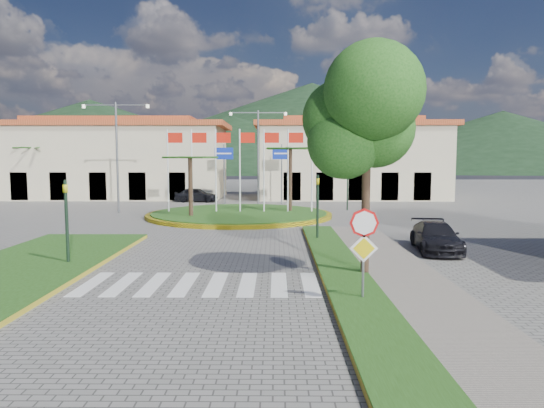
{
  "coord_description": "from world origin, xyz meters",
  "views": [
    {
      "loc": [
        2.5,
        -11.1,
        4.0
      ],
      "look_at": [
        2.35,
        8.0,
        2.19
      ],
      "focal_mm": 32.0,
      "sensor_mm": 36.0,
      "label": 1
    }
  ],
  "objects_px": {
    "car_dark_a": "(196,195)",
    "car_dark_b": "(291,194)",
    "white_van": "(197,194)",
    "roundabout_island": "(240,214)",
    "car_side_right": "(436,237)",
    "stop_sign": "(364,240)",
    "deciduous_tree": "(367,122)"
  },
  "relations": [
    {
      "from": "roundabout_island",
      "to": "white_van",
      "type": "relative_size",
      "value": 3.3
    },
    {
      "from": "deciduous_tree",
      "to": "white_van",
      "type": "height_order",
      "value": "deciduous_tree"
    },
    {
      "from": "white_van",
      "to": "car_dark_a",
      "type": "height_order",
      "value": "car_dark_a"
    },
    {
      "from": "roundabout_island",
      "to": "white_van",
      "type": "height_order",
      "value": "roundabout_island"
    },
    {
      "from": "roundabout_island",
      "to": "white_van",
      "type": "distance_m",
      "value": 14.76
    },
    {
      "from": "roundabout_island",
      "to": "stop_sign",
      "type": "height_order",
      "value": "roundabout_island"
    },
    {
      "from": "car_dark_b",
      "to": "stop_sign",
      "type": "bearing_deg",
      "value": -159.23
    },
    {
      "from": "white_van",
      "to": "car_dark_b",
      "type": "height_order",
      "value": "car_dark_b"
    },
    {
      "from": "roundabout_island",
      "to": "car_dark_a",
      "type": "distance_m",
      "value": 12.06
    },
    {
      "from": "roundabout_island",
      "to": "car_side_right",
      "type": "height_order",
      "value": "roundabout_island"
    },
    {
      "from": "stop_sign",
      "to": "deciduous_tree",
      "type": "xyz_separation_m",
      "value": [
        0.6,
        3.04,
        3.38
      ]
    },
    {
      "from": "deciduous_tree",
      "to": "car_side_right",
      "type": "distance_m",
      "value": 7.59
    },
    {
      "from": "car_dark_b",
      "to": "deciduous_tree",
      "type": "bearing_deg",
      "value": -157.93
    },
    {
      "from": "stop_sign",
      "to": "car_dark_a",
      "type": "distance_m",
      "value": 32.59
    },
    {
      "from": "roundabout_island",
      "to": "car_side_right",
      "type": "relative_size",
      "value": 2.99
    },
    {
      "from": "car_dark_a",
      "to": "car_dark_b",
      "type": "bearing_deg",
      "value": -70.85
    },
    {
      "from": "stop_sign",
      "to": "car_side_right",
      "type": "xyz_separation_m",
      "value": [
        4.52,
        7.67,
        -1.17
      ]
    },
    {
      "from": "car_dark_a",
      "to": "stop_sign",
      "type": "bearing_deg",
      "value": -158.31
    },
    {
      "from": "stop_sign",
      "to": "deciduous_tree",
      "type": "height_order",
      "value": "deciduous_tree"
    },
    {
      "from": "car_dark_a",
      "to": "white_van",
      "type": "bearing_deg",
      "value": 12.2
    },
    {
      "from": "white_van",
      "to": "car_dark_b",
      "type": "bearing_deg",
      "value": -109.74
    },
    {
      "from": "roundabout_island",
      "to": "deciduous_tree",
      "type": "distance_m",
      "value": 18.55
    },
    {
      "from": "car_dark_b",
      "to": "car_side_right",
      "type": "bearing_deg",
      "value": -148.85
    },
    {
      "from": "car_side_right",
      "to": "deciduous_tree",
      "type": "bearing_deg",
      "value": -123.58
    },
    {
      "from": "roundabout_island",
      "to": "car_dark_b",
      "type": "xyz_separation_m",
      "value": [
        3.92,
        13.36,
        0.42
      ]
    },
    {
      "from": "stop_sign",
      "to": "car_side_right",
      "type": "bearing_deg",
      "value": 59.51
    },
    {
      "from": "roundabout_island",
      "to": "car_dark_b",
      "type": "distance_m",
      "value": 13.93
    },
    {
      "from": "white_van",
      "to": "car_dark_a",
      "type": "relative_size",
      "value": 0.99
    },
    {
      "from": "deciduous_tree",
      "to": "car_dark_b",
      "type": "bearing_deg",
      "value": 92.96
    },
    {
      "from": "white_van",
      "to": "car_side_right",
      "type": "bearing_deg",
      "value": -167.74
    },
    {
      "from": "roundabout_island",
      "to": "car_side_right",
      "type": "distance_m",
      "value": 15.55
    },
    {
      "from": "car_dark_a",
      "to": "roundabout_island",
      "type": "bearing_deg",
      "value": -152.15
    }
  ]
}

